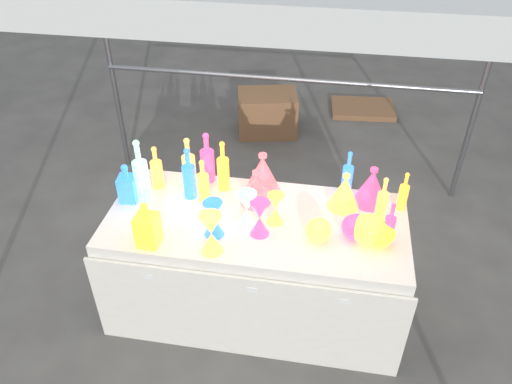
% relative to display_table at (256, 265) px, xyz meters
% --- Properties ---
extents(ground, '(80.00, 80.00, 0.00)m').
position_rel_display_table_xyz_m(ground, '(-0.00, 0.01, -0.37)').
color(ground, '#65635D').
rests_on(ground, ground).
extents(display_table, '(1.84, 0.83, 0.75)m').
position_rel_display_table_xyz_m(display_table, '(0.00, 0.00, 0.00)').
color(display_table, white).
rests_on(display_table, ground).
extents(cardboard_box_closed, '(0.68, 0.55, 0.43)m').
position_rel_display_table_xyz_m(cardboard_box_closed, '(-0.28, 2.36, -0.16)').
color(cardboard_box_closed, '#895E3E').
rests_on(cardboard_box_closed, ground).
extents(cardboard_box_flat, '(0.74, 0.55, 0.06)m').
position_rel_display_table_xyz_m(cardboard_box_flat, '(0.73, 3.00, -0.34)').
color(cardboard_box_flat, '#895E3E').
rests_on(cardboard_box_flat, ground).
extents(bottle_0, '(0.09, 0.09, 0.30)m').
position_rel_display_table_xyz_m(bottle_0, '(-0.68, 0.23, 0.52)').
color(bottle_0, red).
rests_on(bottle_0, display_table).
extents(bottle_2, '(0.08, 0.08, 0.35)m').
position_rel_display_table_xyz_m(bottle_2, '(-0.26, 0.28, 0.55)').
color(bottle_2, gold).
rests_on(bottle_2, display_table).
extents(bottle_3, '(0.10, 0.10, 0.35)m').
position_rel_display_table_xyz_m(bottle_3, '(-0.38, 0.36, 0.55)').
color(bottle_3, '#1F41B5').
rests_on(bottle_3, display_table).
extents(bottle_4, '(0.11, 0.11, 0.36)m').
position_rel_display_table_xyz_m(bottle_4, '(-0.47, 0.27, 0.56)').
color(bottle_4, '#116E59').
rests_on(bottle_4, display_table).
extents(bottle_5, '(0.10, 0.10, 0.42)m').
position_rel_display_table_xyz_m(bottle_5, '(-0.73, 0.10, 0.59)').
color(bottle_5, '#DA2B8A').
rests_on(bottle_5, display_table).
extents(bottle_6, '(0.09, 0.09, 0.29)m').
position_rel_display_table_xyz_m(bottle_6, '(-0.35, 0.15, 0.52)').
color(bottle_6, red).
rests_on(bottle_6, display_table).
extents(bottle_7, '(0.09, 0.09, 0.35)m').
position_rel_display_table_xyz_m(bottle_7, '(-0.45, 0.16, 0.55)').
color(bottle_7, '#1A9248').
rests_on(bottle_7, display_table).
extents(decanter_1, '(0.12, 0.12, 0.29)m').
position_rel_display_table_xyz_m(decanter_1, '(-0.55, -0.30, 0.52)').
color(decanter_1, gold).
rests_on(decanter_1, display_table).
extents(decanter_2, '(0.12, 0.12, 0.26)m').
position_rel_display_table_xyz_m(decanter_2, '(-0.81, 0.06, 0.51)').
color(decanter_2, '#1A9248').
rests_on(decanter_2, display_table).
extents(hourglass_1, '(0.12, 0.12, 0.23)m').
position_rel_display_table_xyz_m(hourglass_1, '(0.04, -0.12, 0.49)').
color(hourglass_1, '#1F41B5').
rests_on(hourglass_1, display_table).
extents(hourglass_2, '(0.16, 0.16, 0.25)m').
position_rel_display_table_xyz_m(hourglass_2, '(-0.19, -0.30, 0.50)').
color(hourglass_2, '#116E59').
rests_on(hourglass_2, display_table).
extents(hourglass_3, '(0.14, 0.14, 0.23)m').
position_rel_display_table_xyz_m(hourglass_3, '(-0.04, -0.06, 0.49)').
color(hourglass_3, '#DA2B8A').
rests_on(hourglass_3, display_table).
extents(hourglass_4, '(0.11, 0.11, 0.20)m').
position_rel_display_table_xyz_m(hourglass_4, '(0.11, 0.00, 0.48)').
color(hourglass_4, red).
rests_on(hourglass_4, display_table).
extents(hourglass_5, '(0.12, 0.12, 0.23)m').
position_rel_display_table_xyz_m(hourglass_5, '(-0.21, -0.17, 0.49)').
color(hourglass_5, '#1A9248').
rests_on(hourglass_5, display_table).
extents(globe_0, '(0.24, 0.24, 0.15)m').
position_rel_display_table_xyz_m(globe_0, '(0.64, -0.08, 0.45)').
color(globe_0, red).
rests_on(globe_0, display_table).
extents(globe_1, '(0.20, 0.20, 0.12)m').
position_rel_display_table_xyz_m(globe_1, '(0.38, -0.11, 0.44)').
color(globe_1, '#116E59').
rests_on(globe_1, display_table).
extents(globe_2, '(0.19, 0.19, 0.13)m').
position_rel_display_table_xyz_m(globe_2, '(0.72, -0.09, 0.44)').
color(globe_2, gold).
rests_on(globe_2, display_table).
extents(globe_3, '(0.22, 0.22, 0.13)m').
position_rel_display_table_xyz_m(globe_3, '(0.58, -0.06, 0.44)').
color(globe_3, '#1F41B5').
rests_on(globe_3, display_table).
extents(lampshade_0, '(0.25, 0.25, 0.28)m').
position_rel_display_table_xyz_m(lampshade_0, '(-0.01, 0.29, 0.52)').
color(lampshade_0, gold).
rests_on(lampshade_0, display_table).
extents(lampshade_1, '(0.24, 0.24, 0.23)m').
position_rel_display_table_xyz_m(lampshade_1, '(-0.03, 0.17, 0.49)').
color(lampshade_1, gold).
rests_on(lampshade_1, display_table).
extents(lampshade_2, '(0.24, 0.24, 0.25)m').
position_rel_display_table_xyz_m(lampshade_2, '(0.67, 0.29, 0.50)').
color(lampshade_2, '#1F41B5').
rests_on(lampshade_2, display_table).
extents(lampshade_3, '(0.25, 0.25, 0.24)m').
position_rel_display_table_xyz_m(lampshade_3, '(0.51, 0.22, 0.49)').
color(lampshade_3, '#116E59').
rests_on(lampshade_3, display_table).
extents(bottle_8, '(0.08, 0.08, 0.30)m').
position_rel_display_table_xyz_m(bottle_8, '(0.52, 0.37, 0.53)').
color(bottle_8, '#1A9248').
rests_on(bottle_8, display_table).
extents(bottle_9, '(0.07, 0.07, 0.26)m').
position_rel_display_table_xyz_m(bottle_9, '(0.86, 0.26, 0.51)').
color(bottle_9, gold).
rests_on(bottle_9, display_table).
extents(bottle_10, '(0.07, 0.07, 0.27)m').
position_rel_display_table_xyz_m(bottle_10, '(0.76, -0.07, 0.51)').
color(bottle_10, '#1F41B5').
rests_on(bottle_10, display_table).
extents(bottle_11, '(0.08, 0.08, 0.30)m').
position_rel_display_table_xyz_m(bottle_11, '(0.73, 0.13, 0.53)').
color(bottle_11, '#116E59').
rests_on(bottle_11, display_table).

